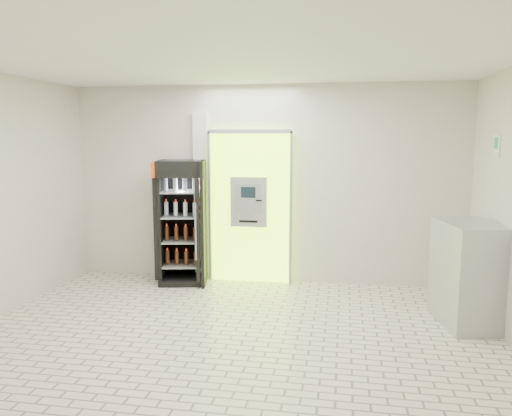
# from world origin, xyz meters

# --- Properties ---
(ground) EXTENTS (6.00, 6.00, 0.00)m
(ground) POSITION_xyz_m (0.00, 0.00, 0.00)
(ground) COLOR beige
(ground) RESTS_ON ground
(room_shell) EXTENTS (6.00, 6.00, 6.00)m
(room_shell) POSITION_xyz_m (0.00, 0.00, 1.84)
(room_shell) COLOR beige
(room_shell) RESTS_ON ground
(atm_assembly) EXTENTS (1.30, 0.24, 2.33)m
(atm_assembly) POSITION_xyz_m (-0.20, 2.41, 1.17)
(atm_assembly) COLOR #9EEA14
(atm_assembly) RESTS_ON ground
(pillar) EXTENTS (0.22, 0.11, 2.60)m
(pillar) POSITION_xyz_m (-0.98, 2.45, 1.30)
(pillar) COLOR silver
(pillar) RESTS_ON ground
(beverage_cooler) EXTENTS (0.82, 0.78, 1.87)m
(beverage_cooler) POSITION_xyz_m (-1.20, 2.19, 0.90)
(beverage_cooler) COLOR black
(beverage_cooler) RESTS_ON ground
(steel_cabinet) EXTENTS (0.79, 1.03, 1.23)m
(steel_cabinet) POSITION_xyz_m (2.68, 1.08, 0.62)
(steel_cabinet) COLOR #A5A7AC
(steel_cabinet) RESTS_ON ground
(exit_sign) EXTENTS (0.02, 0.22, 0.26)m
(exit_sign) POSITION_xyz_m (2.99, 1.40, 2.12)
(exit_sign) COLOR white
(exit_sign) RESTS_ON room_shell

